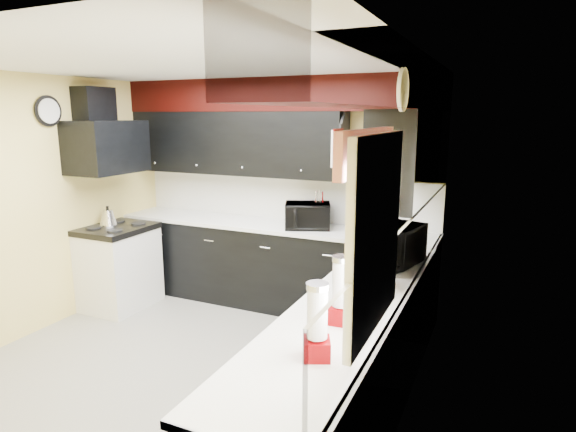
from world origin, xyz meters
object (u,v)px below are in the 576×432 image
object	(u,v)px
microwave	(389,245)
utensil_crock	(319,220)
toaster_oven	(308,216)
kettle	(108,217)
knife_block	(355,223)

from	to	relation	value
microwave	utensil_crock	xyz separation A→B (m)	(-0.97, 0.98, -0.08)
toaster_oven	utensil_crock	distance (m)	0.14
microwave	kettle	world-z (taller)	microwave
toaster_oven	knife_block	size ratio (longest dim) A/B	2.45
microwave	knife_block	bearing A→B (deg)	45.81
microwave	kettle	size ratio (longest dim) A/B	3.10
utensil_crock	kettle	size ratio (longest dim) A/B	0.86
utensil_crock	kettle	xyz separation A→B (m)	(-2.20, -0.77, -0.02)
toaster_oven	utensil_crock	size ratio (longest dim) A/B	2.93
toaster_oven	knife_block	distance (m)	0.52
toaster_oven	kettle	world-z (taller)	toaster_oven
microwave	utensil_crock	bearing A→B (deg)	59.50
microwave	knife_block	distance (m)	1.07
toaster_oven	utensil_crock	bearing A→B (deg)	20.88
knife_block	kettle	world-z (taller)	knife_block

